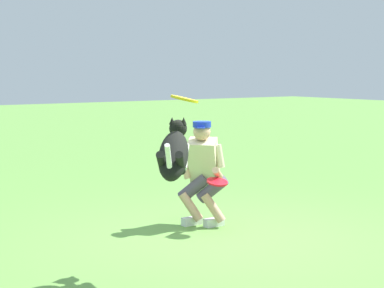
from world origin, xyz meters
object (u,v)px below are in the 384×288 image
object	(u,v)px
dog	(174,153)
frisbee_flying	(184,99)
person	(203,170)
frisbee_held	(217,182)

from	to	relation	value
dog	frisbee_flying	xyz separation A→B (m)	(-0.20, -0.13, 0.47)
person	frisbee_held	size ratio (longest dim) A/B	5.23
person	frisbee_held	xyz separation A→B (m)	(0.07, 0.38, -0.09)
dog	frisbee_flying	distance (m)	0.52
dog	person	bearing A→B (deg)	-4.15
person	frisbee_flying	xyz separation A→B (m)	(1.21, 1.38, 0.94)
dog	frisbee_flying	size ratio (longest dim) A/B	3.43
person	frisbee_flying	size ratio (longest dim) A/B	4.97
dog	frisbee_held	world-z (taller)	dog
dog	frisbee_held	size ratio (longest dim) A/B	3.61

